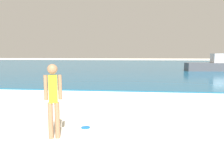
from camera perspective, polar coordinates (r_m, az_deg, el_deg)
The scene contains 4 objects.
water at distance 41.78m, azimuth 6.15°, elevation 4.72°, with size 160.00×60.00×0.06m, color #14567F.
person_standing at distance 5.39m, azimuth -14.19°, elevation -3.04°, with size 0.37×0.23×1.70m.
frisbee at distance 6.22m, azimuth -6.48°, elevation -10.53°, with size 0.23×0.23×0.03m, color blue.
boat_near at distance 28.11m, azimuth 23.67°, elevation 4.29°, with size 5.74×2.30×1.90m.
Camera 1 is at (0.41, -0.47, 1.92)m, focal length 37.37 mm.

